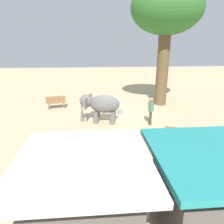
{
  "coord_description": "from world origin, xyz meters",
  "views": [
    {
      "loc": [
        1.34,
        12.68,
        4.51
      ],
      "look_at": [
        0.4,
        1.49,
        0.8
      ],
      "focal_mm": 33.21,
      "sensor_mm": 36.0,
      "label": 1
    }
  ],
  "objects_px": {
    "elephant": "(100,105)",
    "market_stall_white": "(86,217)",
    "picnic_table_near": "(182,135)",
    "market_stall_teal": "(208,209)",
    "person_handler": "(151,109)",
    "shade_tree_main": "(167,11)",
    "wooden_bench": "(56,102)",
    "feed_bucket": "(120,112)"
  },
  "relations": [
    {
      "from": "picnic_table_near",
      "to": "person_handler",
      "type": "bearing_deg",
      "value": -55.87
    },
    {
      "from": "elephant",
      "to": "market_stall_white",
      "type": "distance_m",
      "value": 8.4
    },
    {
      "from": "market_stall_white",
      "to": "shade_tree_main",
      "type": "bearing_deg",
      "value": -114.01
    },
    {
      "from": "market_stall_teal",
      "to": "picnic_table_near",
      "type": "bearing_deg",
      "value": -107.1
    },
    {
      "from": "market_stall_white",
      "to": "elephant",
      "type": "bearing_deg",
      "value": -93.69
    },
    {
      "from": "market_stall_teal",
      "to": "market_stall_white",
      "type": "distance_m",
      "value": 2.6
    },
    {
      "from": "elephant",
      "to": "market_stall_white",
      "type": "bearing_deg",
      "value": 98.65
    },
    {
      "from": "elephant",
      "to": "market_stall_white",
      "type": "xyz_separation_m",
      "value": [
        0.54,
        8.38,
        0.06
      ]
    },
    {
      "from": "wooden_bench",
      "to": "market_stall_white",
      "type": "height_order",
      "value": "market_stall_white"
    },
    {
      "from": "person_handler",
      "to": "market_stall_white",
      "type": "distance_m",
      "value": 8.47
    },
    {
      "from": "market_stall_white",
      "to": "person_handler",
      "type": "bearing_deg",
      "value": -113.9
    },
    {
      "from": "shade_tree_main",
      "to": "feed_bucket",
      "type": "xyz_separation_m",
      "value": [
        3.42,
        2.13,
        -6.48
      ]
    },
    {
      "from": "person_handler",
      "to": "picnic_table_near",
      "type": "xyz_separation_m",
      "value": [
        -0.67,
        2.87,
        -0.36
      ]
    },
    {
      "from": "wooden_bench",
      "to": "person_handler",
      "type": "bearing_deg",
      "value": 135.4
    },
    {
      "from": "picnic_table_near",
      "to": "market_stall_teal",
      "type": "height_order",
      "value": "market_stall_teal"
    },
    {
      "from": "market_stall_teal",
      "to": "shade_tree_main",
      "type": "bearing_deg",
      "value": -102.8
    },
    {
      "from": "person_handler",
      "to": "market_stall_teal",
      "type": "xyz_separation_m",
      "value": [
        0.83,
        7.75,
        0.19
      ]
    },
    {
      "from": "shade_tree_main",
      "to": "elephant",
      "type": "bearing_deg",
      "value": 36.56
    },
    {
      "from": "feed_bucket",
      "to": "market_stall_white",
      "type": "bearing_deg",
      "value": 79.07
    },
    {
      "from": "picnic_table_near",
      "to": "market_stall_white",
      "type": "xyz_separation_m",
      "value": [
        4.1,
        4.88,
        0.55
      ]
    },
    {
      "from": "elephant",
      "to": "feed_bucket",
      "type": "xyz_separation_m",
      "value": [
        -1.35,
        -1.41,
        -0.91
      ]
    },
    {
      "from": "person_handler",
      "to": "picnic_table_near",
      "type": "distance_m",
      "value": 2.96
    },
    {
      "from": "wooden_bench",
      "to": "market_stall_white",
      "type": "bearing_deg",
      "value": 89.76
    },
    {
      "from": "market_stall_teal",
      "to": "feed_bucket",
      "type": "height_order",
      "value": "market_stall_teal"
    },
    {
      "from": "shade_tree_main",
      "to": "feed_bucket",
      "type": "height_order",
      "value": "shade_tree_main"
    },
    {
      "from": "wooden_bench",
      "to": "market_stall_teal",
      "type": "relative_size",
      "value": 0.58
    },
    {
      "from": "elephant",
      "to": "picnic_table_near",
      "type": "xyz_separation_m",
      "value": [
        -3.56,
        3.5,
        -0.49
      ]
    },
    {
      "from": "shade_tree_main",
      "to": "feed_bucket",
      "type": "relative_size",
      "value": 23.93
    },
    {
      "from": "person_handler",
      "to": "feed_bucket",
      "type": "height_order",
      "value": "person_handler"
    },
    {
      "from": "shade_tree_main",
      "to": "picnic_table_near",
      "type": "height_order",
      "value": "shade_tree_main"
    },
    {
      "from": "market_stall_teal",
      "to": "feed_bucket",
      "type": "distance_m",
      "value": 9.86
    },
    {
      "from": "person_handler",
      "to": "picnic_table_near",
      "type": "relative_size",
      "value": 0.84
    },
    {
      "from": "shade_tree_main",
      "to": "market_stall_white",
      "type": "distance_m",
      "value": 14.15
    },
    {
      "from": "person_handler",
      "to": "wooden_bench",
      "type": "xyz_separation_m",
      "value": [
        6.04,
        -3.71,
        -0.48
      ]
    },
    {
      "from": "elephant",
      "to": "shade_tree_main",
      "type": "relative_size",
      "value": 0.28
    },
    {
      "from": "person_handler",
      "to": "market_stall_white",
      "type": "height_order",
      "value": "market_stall_white"
    },
    {
      "from": "picnic_table_near",
      "to": "market_stall_teal",
      "type": "relative_size",
      "value": 0.77
    },
    {
      "from": "elephant",
      "to": "picnic_table_near",
      "type": "distance_m",
      "value": 5.02
    },
    {
      "from": "wooden_bench",
      "to": "feed_bucket",
      "type": "bearing_deg",
      "value": 146.61
    },
    {
      "from": "person_handler",
      "to": "wooden_bench",
      "type": "relative_size",
      "value": 1.11
    },
    {
      "from": "picnic_table_near",
      "to": "market_stall_white",
      "type": "bearing_deg",
      "value": 70.94
    },
    {
      "from": "elephant",
      "to": "market_stall_white",
      "type": "height_order",
      "value": "market_stall_white"
    }
  ]
}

